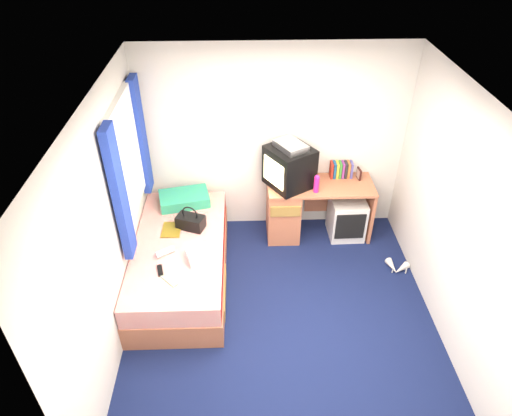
{
  "coord_description": "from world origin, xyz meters",
  "views": [
    {
      "loc": [
        -0.38,
        -3.23,
        3.78
      ],
      "look_at": [
        -0.24,
        0.7,
        0.94
      ],
      "focal_mm": 32.0,
      "sensor_mm": 36.0,
      "label": 1
    }
  ],
  "objects_px": {
    "storage_cube": "(347,217)",
    "towel": "(201,255)",
    "desk": "(297,207)",
    "white_heels": "(397,268)",
    "bed": "(181,261)",
    "water_bottle": "(165,252)",
    "picture_frame": "(359,174)",
    "vcr": "(291,146)",
    "crt_tv": "(289,167)",
    "remote_control": "(160,270)",
    "aerosol_can": "(314,176)",
    "pink_water_bottle": "(316,184)",
    "handbag": "(191,222)",
    "colour_swatch_fan": "(169,280)",
    "magazine": "(171,230)",
    "pillow": "(184,199)"
  },
  "relations": [
    {
      "from": "pillow",
      "to": "aerosol_can",
      "type": "distance_m",
      "value": 1.61
    },
    {
      "from": "magazine",
      "to": "colour_swatch_fan",
      "type": "relative_size",
      "value": 1.27
    },
    {
      "from": "pillow",
      "to": "handbag",
      "type": "xyz_separation_m",
      "value": [
        0.12,
        -0.49,
        0.02
      ]
    },
    {
      "from": "water_bottle",
      "to": "towel",
      "type": "bearing_deg",
      "value": -10.97
    },
    {
      "from": "crt_tv",
      "to": "handbag",
      "type": "relative_size",
      "value": 1.9
    },
    {
      "from": "towel",
      "to": "colour_swatch_fan",
      "type": "xyz_separation_m",
      "value": [
        -0.31,
        -0.32,
        -0.04
      ]
    },
    {
      "from": "storage_cube",
      "to": "towel",
      "type": "distance_m",
      "value": 2.06
    },
    {
      "from": "remote_control",
      "to": "white_heels",
      "type": "xyz_separation_m",
      "value": [
        2.67,
        0.49,
        -0.51
      ]
    },
    {
      "from": "pillow",
      "to": "white_heels",
      "type": "bearing_deg",
      "value": -15.68
    },
    {
      "from": "picture_frame",
      "to": "handbag",
      "type": "relative_size",
      "value": 0.4
    },
    {
      "from": "towel",
      "to": "white_heels",
      "type": "bearing_deg",
      "value": 7.83
    },
    {
      "from": "magazine",
      "to": "remote_control",
      "type": "distance_m",
      "value": 0.67
    },
    {
      "from": "pillow",
      "to": "pink_water_bottle",
      "type": "distance_m",
      "value": 1.61
    },
    {
      "from": "desk",
      "to": "storage_cube",
      "type": "distance_m",
      "value": 0.66
    },
    {
      "from": "vcr",
      "to": "handbag",
      "type": "bearing_deg",
      "value": -95.31
    },
    {
      "from": "crt_tv",
      "to": "remote_control",
      "type": "distance_m",
      "value": 1.94
    },
    {
      "from": "pink_water_bottle",
      "to": "remote_control",
      "type": "relative_size",
      "value": 1.28
    },
    {
      "from": "desk",
      "to": "storage_cube",
      "type": "height_order",
      "value": "desk"
    },
    {
      "from": "bed",
      "to": "water_bottle",
      "type": "bearing_deg",
      "value": -122.73
    },
    {
      "from": "picture_frame",
      "to": "towel",
      "type": "xyz_separation_m",
      "value": [
        -1.89,
        -1.18,
        -0.23
      ]
    },
    {
      "from": "storage_cube",
      "to": "pink_water_bottle",
      "type": "relative_size",
      "value": 2.62
    },
    {
      "from": "bed",
      "to": "storage_cube",
      "type": "bearing_deg",
      "value": 20.17
    },
    {
      "from": "picture_frame",
      "to": "vcr",
      "type": "bearing_deg",
      "value": 178.75
    },
    {
      "from": "pillow",
      "to": "pink_water_bottle",
      "type": "relative_size",
      "value": 2.89
    },
    {
      "from": "handbag",
      "to": "colour_swatch_fan",
      "type": "xyz_separation_m",
      "value": [
        -0.15,
        -0.85,
        -0.08
      ]
    },
    {
      "from": "aerosol_can",
      "to": "white_heels",
      "type": "relative_size",
      "value": 0.61
    },
    {
      "from": "bed",
      "to": "aerosol_can",
      "type": "relative_size",
      "value": 11.95
    },
    {
      "from": "storage_cube",
      "to": "white_heels",
      "type": "distance_m",
      "value": 0.89
    },
    {
      "from": "pillow",
      "to": "picture_frame",
      "type": "height_order",
      "value": "picture_frame"
    },
    {
      "from": "storage_cube",
      "to": "crt_tv",
      "type": "bearing_deg",
      "value": 174.44
    },
    {
      "from": "bed",
      "to": "picture_frame",
      "type": "xyz_separation_m",
      "value": [
        2.16,
        0.91,
        0.55
      ]
    },
    {
      "from": "picture_frame",
      "to": "crt_tv",
      "type": "bearing_deg",
      "value": 178.88
    },
    {
      "from": "storage_cube",
      "to": "remote_control",
      "type": "xyz_separation_m",
      "value": [
        -2.18,
        -1.2,
        0.28
      ]
    },
    {
      "from": "desk",
      "to": "white_heels",
      "type": "bearing_deg",
      "value": -34.05
    },
    {
      "from": "remote_control",
      "to": "storage_cube",
      "type": "bearing_deg",
      "value": 14.58
    },
    {
      "from": "vcr",
      "to": "picture_frame",
      "type": "distance_m",
      "value": 1.0
    },
    {
      "from": "handbag",
      "to": "towel",
      "type": "distance_m",
      "value": 0.55
    },
    {
      "from": "bed",
      "to": "water_bottle",
      "type": "height_order",
      "value": "water_bottle"
    },
    {
      "from": "water_bottle",
      "to": "colour_swatch_fan",
      "type": "xyz_separation_m",
      "value": [
        0.09,
        -0.4,
        -0.03
      ]
    },
    {
      "from": "pillow",
      "to": "magazine",
      "type": "xyz_separation_m",
      "value": [
        -0.1,
        -0.53,
        -0.06
      ]
    },
    {
      "from": "bed",
      "to": "storage_cube",
      "type": "distance_m",
      "value": 2.17
    },
    {
      "from": "aerosol_can",
      "to": "magazine",
      "type": "height_order",
      "value": "aerosol_can"
    },
    {
      "from": "pink_water_bottle",
      "to": "handbag",
      "type": "height_order",
      "value": "pink_water_bottle"
    },
    {
      "from": "pink_water_bottle",
      "to": "magazine",
      "type": "relative_size",
      "value": 0.73
    },
    {
      "from": "towel",
      "to": "magazine",
      "type": "distance_m",
      "value": 0.61
    },
    {
      "from": "remote_control",
      "to": "white_heels",
      "type": "height_order",
      "value": "remote_control"
    },
    {
      "from": "aerosol_can",
      "to": "remote_control",
      "type": "distance_m",
      "value": 2.19
    },
    {
      "from": "magazine",
      "to": "storage_cube",
      "type": "bearing_deg",
      "value": 13.95
    },
    {
      "from": "pink_water_bottle",
      "to": "remote_control",
      "type": "distance_m",
      "value": 2.06
    },
    {
      "from": "picture_frame",
      "to": "handbag",
      "type": "height_order",
      "value": "picture_frame"
    }
  ]
}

